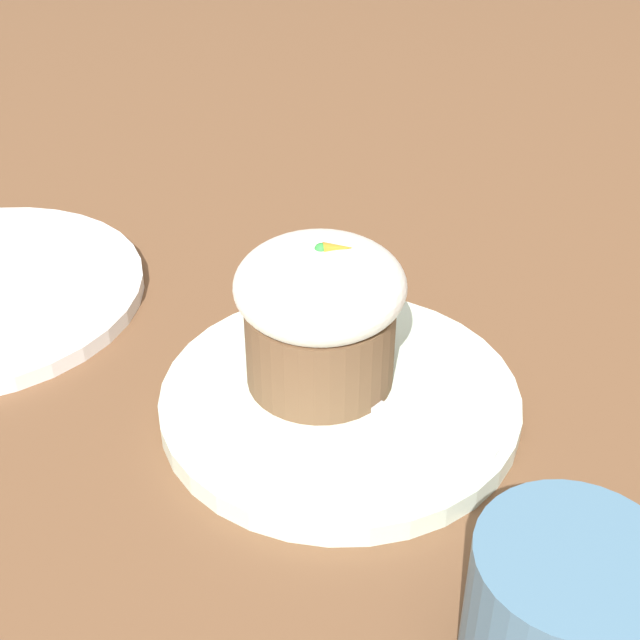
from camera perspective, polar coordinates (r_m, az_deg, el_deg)
name	(u,v)px	position (r m, az deg, el deg)	size (l,w,h in m)	color
ground_plane	(340,409)	(0.60, 1.26, -5.72)	(4.00, 4.00, 0.00)	brown
dessert_plate	(340,400)	(0.59, 1.27, -5.16)	(0.24, 0.24, 0.02)	silver
carrot_cake	(320,312)	(0.57, 0.00, 0.49)	(0.11, 0.11, 0.10)	brown
spoon	(364,401)	(0.58, 2.84, -5.17)	(0.11, 0.10, 0.01)	silver
coffee_cup	(568,618)	(0.45, 15.58, -17.88)	(0.13, 0.09, 0.09)	teal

